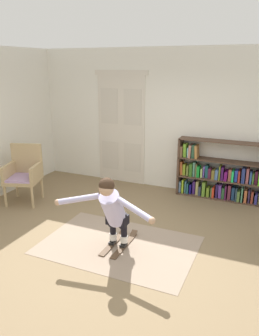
% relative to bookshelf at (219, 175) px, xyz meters
% --- Properties ---
extents(ground_plane, '(7.20, 7.20, 0.00)m').
position_rel_bookshelf_xyz_m(ground_plane, '(-1.11, -2.39, -0.47)').
color(ground_plane, '#7F684A').
extents(back_wall, '(6.00, 0.10, 2.90)m').
position_rel_bookshelf_xyz_m(back_wall, '(-1.11, 0.21, 0.98)').
color(back_wall, silver).
rests_on(back_wall, ground).
extents(double_door, '(1.22, 0.05, 2.45)m').
position_rel_bookshelf_xyz_m(double_door, '(-2.19, 0.15, 0.76)').
color(double_door, beige).
rests_on(double_door, ground).
extents(rug, '(2.24, 1.50, 0.01)m').
position_rel_bookshelf_xyz_m(rug, '(-1.02, -2.46, -0.47)').
color(rug, gray).
rests_on(rug, ground).
extents(bookshelf, '(1.75, 0.30, 1.17)m').
position_rel_bookshelf_xyz_m(bookshelf, '(0.00, 0.00, 0.00)').
color(bookshelf, '#50392C').
rests_on(bookshelf, ground).
extents(wicker_chair, '(0.76, 0.76, 1.10)m').
position_rel_bookshelf_xyz_m(wicker_chair, '(-3.41, -1.66, 0.11)').
color(wicker_chair, tan).
rests_on(wicker_chair, ground).
extents(skis_pair, '(0.27, 0.79, 0.07)m').
position_rel_bookshelf_xyz_m(skis_pair, '(-1.02, -2.43, -0.45)').
color(skis_pair, brown).
rests_on(skis_pair, rug).
extents(person_skier, '(1.46, 0.62, 1.08)m').
position_rel_bookshelf_xyz_m(person_skier, '(-1.02, -2.64, 0.21)').
color(person_skier, white).
rests_on(person_skier, skis_pair).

